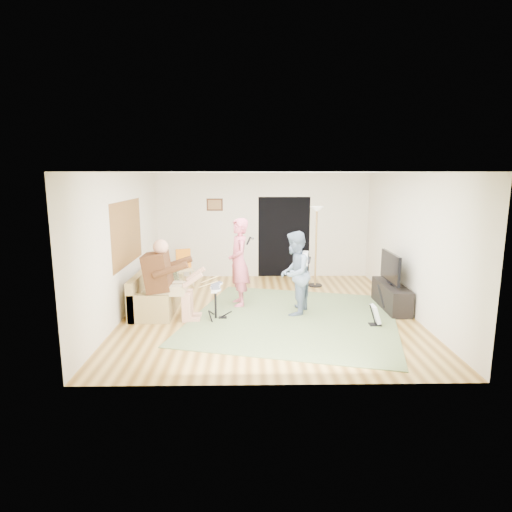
{
  "coord_description": "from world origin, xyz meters",
  "views": [
    {
      "loc": [
        -0.38,
        -8.1,
        2.67
      ],
      "look_at": [
        -0.23,
        0.3,
        1.06
      ],
      "focal_mm": 30.0,
      "sensor_mm": 36.0,
      "label": 1
    }
  ],
  "objects_px": {
    "singer": "(239,262)",
    "torchiere_lamp": "(316,232)",
    "tv_cabinet": "(391,296)",
    "television": "(390,267)",
    "dining_chair": "(185,273)",
    "guitarist": "(295,273)",
    "guitar_spare": "(376,314)",
    "sofa": "(154,296)",
    "drum_kit": "(216,304)"
  },
  "relations": [
    {
      "from": "tv_cabinet",
      "to": "television",
      "type": "bearing_deg",
      "value": 180.0
    },
    {
      "from": "singer",
      "to": "television",
      "type": "bearing_deg",
      "value": 73.2
    },
    {
      "from": "television",
      "to": "singer",
      "type": "bearing_deg",
      "value": 174.97
    },
    {
      "from": "torchiere_lamp",
      "to": "tv_cabinet",
      "type": "relative_size",
      "value": 1.38
    },
    {
      "from": "guitarist",
      "to": "television",
      "type": "distance_m",
      "value": 1.98
    },
    {
      "from": "drum_kit",
      "to": "television",
      "type": "bearing_deg",
      "value": 9.77
    },
    {
      "from": "torchiere_lamp",
      "to": "television",
      "type": "bearing_deg",
      "value": -55.67
    },
    {
      "from": "sofa",
      "to": "torchiere_lamp",
      "type": "distance_m",
      "value": 4.06
    },
    {
      "from": "guitarist",
      "to": "tv_cabinet",
      "type": "xyz_separation_m",
      "value": [
        2.0,
        0.32,
        -0.56
      ]
    },
    {
      "from": "singer",
      "to": "dining_chair",
      "type": "distance_m",
      "value": 2.2
    },
    {
      "from": "guitarist",
      "to": "torchiere_lamp",
      "type": "distance_m",
      "value": 2.28
    },
    {
      "from": "sofa",
      "to": "tv_cabinet",
      "type": "height_order",
      "value": "sofa"
    },
    {
      "from": "singer",
      "to": "drum_kit",
      "type": "bearing_deg",
      "value": -37.85
    },
    {
      "from": "drum_kit",
      "to": "tv_cabinet",
      "type": "height_order",
      "value": "drum_kit"
    },
    {
      "from": "torchiere_lamp",
      "to": "dining_chair",
      "type": "distance_m",
      "value": 3.32
    },
    {
      "from": "singer",
      "to": "torchiere_lamp",
      "type": "height_order",
      "value": "torchiere_lamp"
    },
    {
      "from": "tv_cabinet",
      "to": "television",
      "type": "xyz_separation_m",
      "value": [
        -0.05,
        0.0,
        0.6
      ]
    },
    {
      "from": "drum_kit",
      "to": "singer",
      "type": "xyz_separation_m",
      "value": [
        0.42,
        0.86,
        0.61
      ]
    },
    {
      "from": "drum_kit",
      "to": "tv_cabinet",
      "type": "relative_size",
      "value": 0.47
    },
    {
      "from": "torchiere_lamp",
      "to": "singer",
      "type": "bearing_deg",
      "value": -140.14
    },
    {
      "from": "television",
      "to": "guitar_spare",
      "type": "bearing_deg",
      "value": -118.87
    },
    {
      "from": "guitarist",
      "to": "tv_cabinet",
      "type": "relative_size",
      "value": 1.15
    },
    {
      "from": "guitar_spare",
      "to": "television",
      "type": "height_order",
      "value": "television"
    },
    {
      "from": "sofa",
      "to": "guitarist",
      "type": "relative_size",
      "value": 1.16
    },
    {
      "from": "guitarist",
      "to": "torchiere_lamp",
      "type": "bearing_deg",
      "value": -178.77
    },
    {
      "from": "singer",
      "to": "television",
      "type": "xyz_separation_m",
      "value": [
        3.03,
        -0.27,
        -0.05
      ]
    },
    {
      "from": "guitar_spare",
      "to": "dining_chair",
      "type": "distance_m",
      "value": 4.81
    },
    {
      "from": "drum_kit",
      "to": "dining_chair",
      "type": "distance_m",
      "value": 2.67
    },
    {
      "from": "sofa",
      "to": "singer",
      "type": "bearing_deg",
      "value": 7.05
    },
    {
      "from": "tv_cabinet",
      "to": "sofa",
      "type": "bearing_deg",
      "value": 179.33
    },
    {
      "from": "sofa",
      "to": "tv_cabinet",
      "type": "xyz_separation_m",
      "value": [
        4.78,
        -0.06,
        -0.0
      ]
    },
    {
      "from": "tv_cabinet",
      "to": "singer",
      "type": "bearing_deg",
      "value": 175.05
    },
    {
      "from": "singer",
      "to": "torchiere_lamp",
      "type": "xyz_separation_m",
      "value": [
        1.81,
        1.51,
        0.42
      ]
    },
    {
      "from": "singer",
      "to": "guitar_spare",
      "type": "relative_size",
      "value": 2.37
    },
    {
      "from": "sofa",
      "to": "television",
      "type": "bearing_deg",
      "value": -0.68
    },
    {
      "from": "torchiere_lamp",
      "to": "tv_cabinet",
      "type": "xyz_separation_m",
      "value": [
        1.27,
        -1.78,
        -1.07
      ]
    },
    {
      "from": "guitar_spare",
      "to": "sofa",
      "type": "bearing_deg",
      "value": 165.62
    },
    {
      "from": "dining_chair",
      "to": "guitarist",
      "type": "bearing_deg",
      "value": -63.49
    },
    {
      "from": "torchiere_lamp",
      "to": "dining_chair",
      "type": "relative_size",
      "value": 2.2
    },
    {
      "from": "dining_chair",
      "to": "tv_cabinet",
      "type": "distance_m",
      "value": 4.82
    },
    {
      "from": "drum_kit",
      "to": "torchiere_lamp",
      "type": "xyz_separation_m",
      "value": [
        2.23,
        2.37,
        1.03
      ]
    },
    {
      "from": "sofa",
      "to": "tv_cabinet",
      "type": "distance_m",
      "value": 4.78
    },
    {
      "from": "torchiere_lamp",
      "to": "television",
      "type": "distance_m",
      "value": 2.21
    },
    {
      "from": "guitar_spare",
      "to": "tv_cabinet",
      "type": "distance_m",
      "value": 1.18
    },
    {
      "from": "guitarist",
      "to": "television",
      "type": "relative_size",
      "value": 1.56
    },
    {
      "from": "guitar_spare",
      "to": "tv_cabinet",
      "type": "bearing_deg",
      "value": 59.01
    },
    {
      "from": "drum_kit",
      "to": "guitar_spare",
      "type": "relative_size",
      "value": 0.87
    },
    {
      "from": "guitar_spare",
      "to": "torchiere_lamp",
      "type": "bearing_deg",
      "value": 103.23
    },
    {
      "from": "torchiere_lamp",
      "to": "guitarist",
      "type": "bearing_deg",
      "value": -109.23
    },
    {
      "from": "torchiere_lamp",
      "to": "tv_cabinet",
      "type": "height_order",
      "value": "torchiere_lamp"
    }
  ]
}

